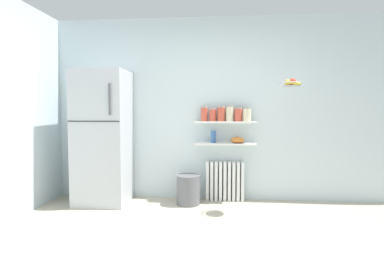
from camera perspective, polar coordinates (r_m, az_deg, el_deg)
ground_plane at (r=3.09m, az=1.56°, el=-21.16°), size 7.04×7.04×0.00m
back_wall at (r=4.36m, az=2.91°, el=3.63°), size 7.04×0.10×2.60m
refrigerator at (r=4.32m, az=-16.52°, el=-1.67°), size 0.69×0.66×1.82m
radiator at (r=4.35m, az=6.27°, el=-10.00°), size 0.54×0.12×0.55m
wall_shelf_lower at (r=4.22m, az=6.33°, el=-3.00°), size 0.85×0.22×0.02m
wall_shelf_upper at (r=4.20m, az=6.36°, el=1.12°), size 0.85×0.22×0.02m
storage_jar_0 at (r=4.20m, az=2.34°, el=2.70°), size 0.09×0.09×0.21m
storage_jar_1 at (r=4.20m, az=3.95°, el=2.52°), size 0.10×0.10×0.18m
storage_jar_2 at (r=4.20m, az=5.56°, el=2.71°), size 0.11×0.11×0.21m
storage_jar_3 at (r=4.20m, az=7.17°, el=2.75°), size 0.11×0.11×0.22m
storage_jar_4 at (r=4.20m, az=8.78°, el=2.57°), size 0.10×0.10×0.19m
storage_jar_5 at (r=4.21m, az=10.38°, el=2.55°), size 0.12×0.12×0.19m
vase at (r=4.21m, az=4.08°, el=-1.68°), size 0.07×0.07×0.17m
shelf_bowl at (r=4.22m, az=8.66°, el=-2.26°), size 0.19×0.19×0.09m
trash_bin at (r=4.17m, az=-0.73°, el=-11.63°), size 0.31×0.31×0.40m
hanging_fruit_basket at (r=3.85m, az=18.35°, el=8.11°), size 0.28×0.28×0.10m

